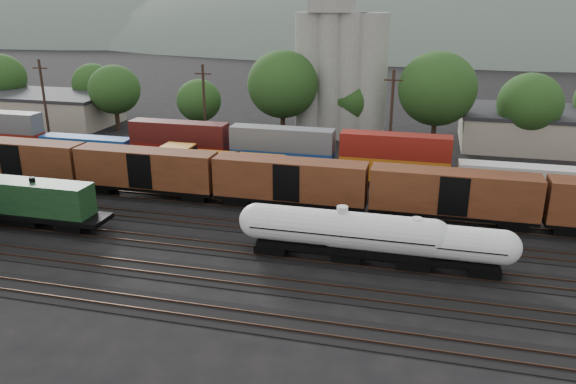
% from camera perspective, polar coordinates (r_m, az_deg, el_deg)
% --- Properties ---
extents(ground, '(600.00, 600.00, 0.00)m').
position_cam_1_polar(ground, '(52.38, -5.09, -3.42)').
color(ground, black).
extents(tracks, '(180.00, 33.20, 0.20)m').
position_cam_1_polar(tracks, '(52.36, -5.09, -3.37)').
color(tracks, black).
rests_on(tracks, ground).
extents(green_locomotive, '(18.12, 3.20, 4.80)m').
position_cam_1_polar(green_locomotive, '(57.59, -26.78, -0.47)').
color(green_locomotive, black).
rests_on(green_locomotive, ground).
extents(tank_car_a, '(16.87, 3.02, 4.42)m').
position_cam_1_polar(tank_car_a, '(44.53, 5.47, -3.98)').
color(tank_car_a, silver).
rests_on(tank_car_a, ground).
extents(tank_car_b, '(15.38, 2.75, 4.03)m').
position_cam_1_polar(tank_car_b, '(44.22, 12.82, -4.88)').
color(tank_car_b, silver).
rests_on(tank_car_b, ground).
extents(orange_locomotive, '(16.82, 2.80, 4.20)m').
position_cam_1_polar(orange_locomotive, '(62.48, -7.56, 2.63)').
color(orange_locomotive, black).
rests_on(orange_locomotive, ground).
extents(boxcar_string, '(184.40, 2.90, 4.20)m').
position_cam_1_polar(boxcar_string, '(53.53, 8.20, 0.53)').
color(boxcar_string, black).
rests_on(boxcar_string, ground).
extents(container_wall, '(165.60, 2.60, 5.80)m').
position_cam_1_polar(container_wall, '(64.61, 0.72, 3.65)').
color(container_wall, black).
rests_on(container_wall, ground).
extents(grain_silo, '(13.40, 5.00, 29.00)m').
position_cam_1_polar(grain_silo, '(83.02, 5.25, 13.07)').
color(grain_silo, gray).
rests_on(grain_silo, ground).
extents(industrial_sheds, '(119.38, 17.26, 5.10)m').
position_cam_1_polar(industrial_sheds, '(83.22, 7.27, 6.94)').
color(industrial_sheds, '#9E937F').
rests_on(industrial_sheds, ground).
extents(tree_band, '(160.09, 19.38, 13.34)m').
position_cam_1_polar(tree_band, '(83.14, 9.58, 9.95)').
color(tree_band, black).
rests_on(tree_band, ground).
extents(utility_poles, '(122.20, 0.36, 12.00)m').
position_cam_1_polar(utility_poles, '(70.83, 0.63, 7.94)').
color(utility_poles, black).
rests_on(utility_poles, ground).
extents(distant_hills, '(860.00, 286.00, 130.00)m').
position_cam_1_polar(distant_hills, '(308.29, 15.82, 11.01)').
color(distant_hills, '#59665B').
rests_on(distant_hills, ground).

